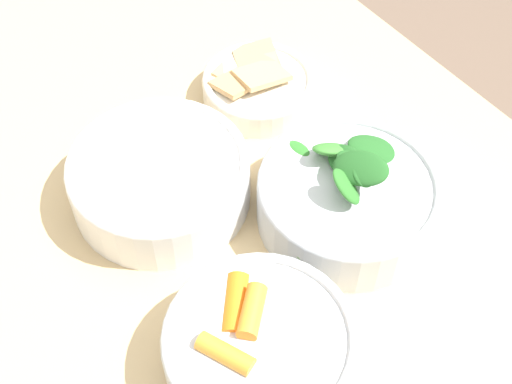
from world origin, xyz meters
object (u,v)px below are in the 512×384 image
at_px(bowl_beans_hotdog, 160,180).
at_px(bowl_cookies, 258,86).
at_px(bowl_greens, 347,197).
at_px(bowl_carrots, 259,348).

xyz_separation_m(bowl_beans_hotdog, bowl_cookies, (0.06, -0.17, -0.01)).
relative_size(bowl_beans_hotdog, bowl_cookies, 1.42).
relative_size(bowl_greens, bowl_beans_hotdog, 1.02).
height_order(bowl_carrots, bowl_beans_hotdog, bowl_carrots).
bearing_deg(bowl_beans_hotdog, bowl_carrots, 172.46).
height_order(bowl_greens, bowl_cookies, bowl_greens).
height_order(bowl_greens, bowl_beans_hotdog, bowl_greens).
bearing_deg(bowl_cookies, bowl_carrots, 144.46).
distance_m(bowl_greens, bowl_beans_hotdog, 0.19).
height_order(bowl_carrots, bowl_cookies, bowl_carrots).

